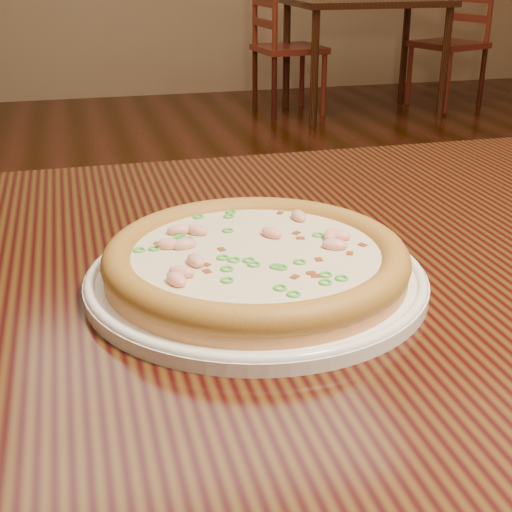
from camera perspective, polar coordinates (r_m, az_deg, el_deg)
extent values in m
plane|color=black|center=(1.63, 8.21, -16.75)|extent=(9.00, 9.00, 0.00)
cube|color=black|center=(0.76, 7.86, -1.13)|extent=(1.20, 0.80, 0.04)
cylinder|color=white|center=(0.67, 0.00, -1.90)|extent=(0.32, 0.32, 0.01)
torus|color=white|center=(0.66, 0.00, -1.43)|extent=(0.32, 0.32, 0.01)
cylinder|color=tan|center=(0.66, 0.00, -0.72)|extent=(0.28, 0.28, 0.02)
torus|color=#AB852B|center=(0.66, 0.00, 0.00)|extent=(0.28, 0.28, 0.03)
cylinder|color=beige|center=(0.66, 0.00, 0.20)|extent=(0.23, 0.23, 0.00)
ellipsoid|color=#F2B29E|center=(0.63, -4.84, -0.36)|extent=(0.02, 0.03, 0.01)
ellipsoid|color=#F2B29E|center=(0.67, -6.99, 0.94)|extent=(0.03, 0.02, 0.01)
ellipsoid|color=#F2B29E|center=(0.69, 6.62, 1.66)|extent=(0.03, 0.02, 0.01)
ellipsoid|color=#F2B29E|center=(0.69, 6.01, 1.70)|extent=(0.02, 0.03, 0.01)
ellipsoid|color=#F2B29E|center=(0.70, -4.76, 2.07)|extent=(0.03, 0.03, 0.01)
ellipsoid|color=#F2B29E|center=(0.59, -6.38, -1.88)|extent=(0.02, 0.03, 0.01)
ellipsoid|color=#F2B29E|center=(0.70, -6.17, 2.07)|extent=(0.02, 0.01, 0.01)
ellipsoid|color=#F2B29E|center=(0.66, -5.78, 0.94)|extent=(0.03, 0.02, 0.01)
ellipsoid|color=#F2B29E|center=(0.73, 3.44, 3.21)|extent=(0.02, 0.02, 0.01)
ellipsoid|color=#F2B29E|center=(0.61, -5.96, -1.27)|extent=(0.03, 0.02, 0.01)
ellipsoid|color=#F2B29E|center=(0.66, 6.31, 0.90)|extent=(0.03, 0.02, 0.01)
ellipsoid|color=#F2B29E|center=(0.69, 1.25, 1.86)|extent=(0.02, 0.03, 0.01)
cube|color=maroon|center=(0.71, -6.20, 2.13)|extent=(0.01, 0.01, 0.00)
cube|color=maroon|center=(0.60, 3.13, -1.75)|extent=(0.01, 0.01, 0.00)
cube|color=maroon|center=(0.64, 5.04, -0.35)|extent=(0.01, 0.01, 0.00)
cube|color=maroon|center=(0.68, 8.52, 0.82)|extent=(0.01, 0.01, 0.00)
cube|color=maroon|center=(0.70, 3.25, 1.78)|extent=(0.01, 0.01, 0.00)
cube|color=maroon|center=(0.70, -6.59, 1.79)|extent=(0.01, 0.01, 0.00)
cube|color=maroon|center=(0.61, -3.94, -1.30)|extent=(0.01, 0.01, 0.00)
cube|color=maroon|center=(0.63, -4.02, -0.77)|extent=(0.01, 0.01, 0.00)
cube|color=maroon|center=(0.75, 1.94, 3.40)|extent=(0.01, 0.01, 0.00)
cube|color=maroon|center=(0.61, 4.42, -1.45)|extent=(0.01, 0.01, 0.00)
cube|color=maroon|center=(0.66, -2.76, 0.46)|extent=(0.01, 0.01, 0.00)
cube|color=maroon|center=(0.69, 5.74, 1.30)|extent=(0.01, 0.01, 0.00)
cube|color=maroon|center=(0.68, -7.84, 0.95)|extent=(0.01, 0.01, 0.00)
cube|color=maroon|center=(0.69, 3.57, 1.37)|extent=(0.01, 0.01, 0.00)
cube|color=maroon|center=(0.66, 7.52, 0.14)|extent=(0.01, 0.01, 0.00)
cube|color=maroon|center=(0.61, 4.81, -1.67)|extent=(0.01, 0.01, 0.00)
cube|color=maroon|center=(0.71, -4.73, 2.17)|extent=(0.01, 0.01, 0.00)
torus|color=green|center=(0.63, -0.18, -0.70)|extent=(0.02, 0.02, 0.00)
torus|color=green|center=(0.59, 5.57, -2.14)|extent=(0.02, 0.02, 0.00)
torus|color=green|center=(0.63, -0.59, -0.36)|extent=(0.01, 0.01, 0.00)
torus|color=green|center=(0.70, -2.26, 2.02)|extent=(0.01, 0.01, 0.00)
torus|color=green|center=(0.60, 6.86, -1.79)|extent=(0.01, 0.01, 0.00)
torus|color=green|center=(0.63, 3.51, -0.50)|extent=(0.02, 0.02, 0.00)
torus|color=green|center=(0.69, -6.20, 1.39)|extent=(0.02, 0.02, 0.00)
torus|color=green|center=(0.60, -2.32, -1.97)|extent=(0.01, 0.01, 0.00)
torus|color=green|center=(0.74, -2.20, 3.17)|extent=(0.02, 0.02, 0.00)
torus|color=green|center=(0.64, -2.68, -0.15)|extent=(0.02, 0.02, 0.00)
torus|color=green|center=(0.61, 5.59, -1.51)|extent=(0.01, 0.01, 0.00)
torus|color=green|center=(0.75, -2.03, 3.51)|extent=(0.02, 0.02, 0.00)
torus|color=green|center=(0.62, -2.34, -1.06)|extent=(0.01, 0.01, 0.00)
torus|color=green|center=(0.67, -8.13, 0.58)|extent=(0.02, 0.02, 0.00)
torus|color=green|center=(0.74, -4.64, 3.13)|extent=(0.01, 0.01, 0.00)
torus|color=green|center=(0.63, -1.78, -0.33)|extent=(0.02, 0.02, 0.00)
torus|color=green|center=(0.62, 2.02, -0.94)|extent=(0.01, 0.01, 0.00)
torus|color=green|center=(0.64, -4.89, -0.09)|extent=(0.02, 0.02, 0.00)
torus|color=green|center=(0.66, -9.33, 0.46)|extent=(0.02, 0.02, 0.00)
torus|color=green|center=(0.62, 1.63, -0.86)|extent=(0.02, 0.02, 0.00)
torus|color=green|center=(0.58, 1.94, -2.58)|extent=(0.01, 0.01, 0.00)
torus|color=green|center=(0.57, 3.03, -3.08)|extent=(0.01, 0.01, 0.00)
torus|color=green|center=(0.69, -6.09, 1.51)|extent=(0.01, 0.01, 0.00)
torus|color=green|center=(0.69, 4.99, 1.67)|extent=(0.02, 0.02, 0.00)
torus|color=green|center=(0.68, -5.48, 1.32)|extent=(0.02, 0.02, 0.00)
cube|color=black|center=(5.02, 8.82, 19.45)|extent=(1.00, 0.70, 0.04)
cylinder|color=black|center=(4.62, 4.70, 14.64)|extent=(0.05, 0.05, 0.71)
cylinder|color=black|center=(4.98, 14.86, 14.61)|extent=(0.05, 0.05, 0.71)
cylinder|color=black|center=(5.18, 2.46, 15.63)|extent=(0.05, 0.05, 0.71)
cylinder|color=black|center=(5.51, 11.79, 15.64)|extent=(0.05, 0.05, 0.71)
cube|color=maroon|center=(5.00, 2.68, 16.23)|extent=(0.46, 0.46, 0.04)
cylinder|color=maroon|center=(4.95, 5.44, 13.44)|extent=(0.04, 0.04, 0.41)
cylinder|color=maroon|center=(5.27, 3.69, 14.09)|extent=(0.04, 0.04, 0.41)
cylinder|color=maroon|center=(4.81, 1.46, 13.24)|extent=(0.04, 0.04, 0.41)
cylinder|color=maroon|center=(5.14, -0.09, 13.89)|extent=(0.04, 0.04, 0.41)
cylinder|color=maroon|center=(4.77, 1.50, 16.43)|extent=(0.04, 0.04, 0.95)
cylinder|color=maroon|center=(5.10, -0.09, 16.89)|extent=(0.04, 0.04, 0.95)
cube|color=maroon|center=(4.92, 0.69, 18.12)|extent=(0.07, 0.36, 0.05)
cube|color=maroon|center=(4.91, 0.69, 19.63)|extent=(0.07, 0.36, 0.05)
cube|color=maroon|center=(5.42, 15.15, 16.02)|extent=(0.54, 0.54, 0.04)
cylinder|color=maroon|center=(5.43, 12.15, 13.91)|extent=(0.04, 0.04, 0.41)
cylinder|color=maroon|center=(5.19, 15.07, 13.23)|extent=(0.04, 0.04, 0.41)
cylinder|color=maroon|center=(5.70, 14.74, 14.09)|extent=(0.04, 0.04, 0.41)
cylinder|color=maroon|center=(5.47, 17.62, 13.42)|extent=(0.04, 0.04, 0.41)
cylinder|color=maroon|center=(5.66, 15.03, 16.78)|extent=(0.04, 0.04, 0.95)
cylinder|color=maroon|center=(5.44, 17.98, 16.22)|extent=(0.04, 0.04, 0.95)
cube|color=maroon|center=(5.54, 16.63, 17.79)|extent=(0.15, 0.35, 0.05)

